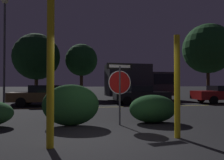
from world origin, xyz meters
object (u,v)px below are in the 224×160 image
at_px(hedge_bush_2, 153,109).
at_px(street_lamp, 5,31).
at_px(delivery_truck, 140,81).
at_px(passing_car_2, 141,95).
at_px(yellow_pole_left, 50,69).
at_px(tree_2, 208,49).
at_px(yellow_pole_right, 177,86).
at_px(passing_car_1, 47,95).
at_px(tree_0, 37,57).
at_px(stop_sign, 120,82).
at_px(hedge_bush_1, 71,105).
at_px(tree_1, 81,60).

relative_size(hedge_bush_2, street_lamp, 0.21).
height_order(delivery_truck, street_lamp, street_lamp).
bearing_deg(passing_car_2, street_lamp, -107.17).
xyz_separation_m(yellow_pole_left, tree_2, (14.07, 15.19, 3.30)).
relative_size(yellow_pole_right, passing_car_1, 0.55).
height_order(delivery_truck, tree_0, tree_0).
height_order(yellow_pole_right, hedge_bush_2, yellow_pole_right).
height_order(stop_sign, yellow_pole_right, yellow_pole_right).
relative_size(street_lamp, tree_2, 1.11).
bearing_deg(hedge_bush_1, stop_sign, -5.50).
bearing_deg(passing_car_2, delivery_truck, 165.40).
height_order(passing_car_1, passing_car_2, passing_car_1).
bearing_deg(passing_car_2, yellow_pole_right, -9.82).
height_order(hedge_bush_1, tree_1, tree_1).
relative_size(passing_car_2, tree_1, 0.74).
xyz_separation_m(stop_sign, tree_1, (-0.78, 14.44, 2.31)).
bearing_deg(yellow_pole_left, stop_sign, 48.79).
relative_size(delivery_truck, street_lamp, 0.74).
relative_size(street_lamp, tree_1, 1.55).
bearing_deg(delivery_truck, hedge_bush_1, -30.74).
relative_size(yellow_pole_left, tree_1, 0.64).
distance_m(stop_sign, passing_car_2, 8.31).
bearing_deg(tree_1, street_lamp, -152.64).
bearing_deg(passing_car_2, hedge_bush_2, -12.07).
xyz_separation_m(hedge_bush_2, tree_0, (-6.23, 13.48, 3.45)).
relative_size(hedge_bush_2, tree_2, 0.23).
distance_m(passing_car_2, tree_2, 11.12).
relative_size(tree_0, tree_1, 1.13).
relative_size(passing_car_1, street_lamp, 0.58).
height_order(yellow_pole_left, street_lamp, street_lamp).
height_order(stop_sign, passing_car_2, stop_sign).
bearing_deg(hedge_bush_2, hedge_bush_1, -178.53).
xyz_separation_m(stop_sign, hedge_bush_2, (1.29, 0.23, -0.99)).
xyz_separation_m(hedge_bush_1, delivery_truck, (6.00, 11.33, 0.97)).
bearing_deg(passing_car_1, tree_2, 112.08).
relative_size(yellow_pole_left, tree_0, 0.57).
distance_m(hedge_bush_1, passing_car_1, 7.49).
xyz_separation_m(hedge_bush_1, street_lamp, (-5.35, 11.06, 4.97)).
distance_m(hedge_bush_1, delivery_truck, 12.86).
relative_size(passing_car_1, delivery_truck, 0.79).
xyz_separation_m(yellow_pole_right, tree_0, (-6.06, 15.74, 2.61)).
relative_size(yellow_pole_left, hedge_bush_2, 1.99).
height_order(yellow_pole_right, passing_car_2, yellow_pole_right).
bearing_deg(street_lamp, hedge_bush_1, -64.19).
height_order(stop_sign, street_lamp, street_lamp).
xyz_separation_m(tree_0, tree_1, (4.17, 0.73, -0.16)).
bearing_deg(tree_0, delivery_truck, -13.45).
relative_size(stop_sign, yellow_pole_left, 0.61).
distance_m(tree_0, tree_2, 16.99).
relative_size(hedge_bush_2, tree_0, 0.29).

